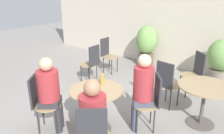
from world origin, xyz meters
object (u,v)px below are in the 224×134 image
at_px(seated_person_2, 142,86).
at_px(beer_glass_0, 102,79).
at_px(bistro_chair_3, 107,52).
at_px(bistro_chair_6, 195,70).
at_px(bistro_chair_5, 167,81).
at_px(potted_plant_1, 221,59).
at_px(cafe_table_far, 204,95).
at_px(bistro_chair_2, 152,98).
at_px(seated_person_1, 93,115).
at_px(bistro_chair_1, 93,133).
at_px(cafe_table_near, 96,99).
at_px(beer_glass_1, 93,91).
at_px(potted_plant_0, 146,44).
at_px(bistro_chair_4, 92,61).
at_px(bistro_chair_0, 41,99).
at_px(seated_person_0, 49,89).

relative_size(seated_person_2, beer_glass_0, 7.33).
bearing_deg(seated_person_2, bistro_chair_3, -168.36).
xyz_separation_m(bistro_chair_3, bistro_chair_6, (2.30, 0.04, 0.00)).
xyz_separation_m(bistro_chair_6, seated_person_2, (-0.26, -1.74, 0.20)).
height_order(bistro_chair_5, potted_plant_1, potted_plant_1).
relative_size(cafe_table_far, bistro_chair_3, 0.93).
height_order(bistro_chair_2, bistro_chair_6, same).
height_order(seated_person_2, potted_plant_1, seated_person_2).
bearing_deg(bistro_chair_2, bistro_chair_5, 148.45).
bearing_deg(beer_glass_0, bistro_chair_2, 24.02).
bearing_deg(seated_person_1, bistro_chair_3, -92.96).
bearing_deg(seated_person_1, beer_glass_0, -95.75).
distance_m(bistro_chair_1, bistro_chair_5, 1.97).
relative_size(cafe_table_near, bistro_chair_1, 0.89).
distance_m(beer_glass_1, potted_plant_0, 3.55).
height_order(cafe_table_far, bistro_chair_2, bistro_chair_2).
height_order(bistro_chair_2, bistro_chair_4, same).
bearing_deg(seated_person_2, potted_plant_0, 169.22).
xyz_separation_m(bistro_chair_0, beer_glass_1, (0.77, 0.34, 0.23)).
distance_m(bistro_chair_5, potted_plant_1, 1.85).
distance_m(cafe_table_far, bistro_chair_6, 1.13).
height_order(bistro_chair_0, bistro_chair_2, same).
height_order(bistro_chair_2, potted_plant_1, potted_plant_1).
height_order(bistro_chair_0, beer_glass_1, bistro_chair_0).
distance_m(bistro_chair_1, seated_person_0, 1.12).
bearing_deg(seated_person_1, potted_plant_1, -139.18).
height_order(cafe_table_far, beer_glass_0, beer_glass_0).
bearing_deg(potted_plant_0, bistro_chair_4, -102.41).
height_order(cafe_table_near, bistro_chair_2, bistro_chair_2).
distance_m(bistro_chair_1, potted_plant_0, 4.14).
distance_m(bistro_chair_2, potted_plant_0, 3.11).
bearing_deg(beer_glass_0, cafe_table_near, -76.36).
distance_m(seated_person_2, beer_glass_0, 0.65).
relative_size(bistro_chair_3, seated_person_1, 0.79).
bearing_deg(bistro_chair_6, bistro_chair_4, -115.80).
bearing_deg(bistro_chair_1, bistro_chair_6, -134.08).
bearing_deg(potted_plant_0, beer_glass_0, -74.22).
distance_m(cafe_table_near, cafe_table_far, 1.74).
relative_size(bistro_chair_2, bistro_chair_4, 1.00).
relative_size(bistro_chair_4, potted_plant_0, 0.79).
relative_size(bistro_chair_4, potted_plant_1, 0.85).
bearing_deg(bistro_chair_3, seated_person_2, -132.25).
height_order(bistro_chair_1, potted_plant_1, potted_plant_1).
height_order(bistro_chair_6, seated_person_1, seated_person_1).
bearing_deg(cafe_table_far, bistro_chair_1, -112.46).
bearing_deg(cafe_table_near, bistro_chair_5, 66.03).
bearing_deg(potted_plant_1, seated_person_1, -100.77).
height_order(seated_person_2, potted_plant_0, seated_person_2).
bearing_deg(seated_person_0, bistro_chair_1, -140.57).
relative_size(bistro_chair_2, potted_plant_0, 0.79).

